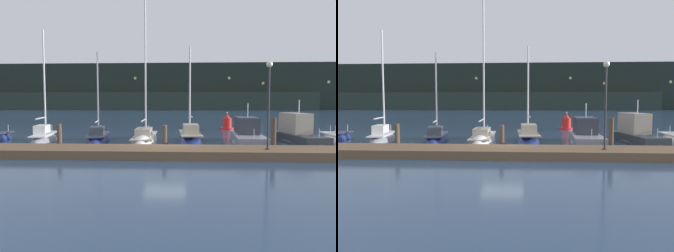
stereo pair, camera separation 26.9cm
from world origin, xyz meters
The scene contains 14 objects.
ground_plane centered at (0.00, 0.00, 0.00)m, with size 400.00×400.00×0.00m, color navy.
dock centered at (0.00, -1.97, 0.23)m, with size 33.24×2.80×0.45m, color brown.
mooring_pile_1 centered at (-6.27, -0.32, 0.79)m, with size 0.28×0.28×1.59m, color #4C3D2D.
mooring_pile_2 centered at (0.00, -0.32, 0.77)m, with size 0.28×0.28×1.55m, color #4C3D2D.
mooring_pile_3 centered at (6.27, -0.32, 1.00)m, with size 0.28×0.28×1.99m, color #4C3D2D.
sailboat_berth_2 centered at (-8.85, 3.44, 0.13)m, with size 2.18×5.28×8.73m.
sailboat_berth_3 centered at (-5.15, 4.14, 0.10)m, with size 2.51×5.61×7.22m.
sailboat_berth_4 centered at (-1.69, 4.00, 0.10)m, with size 1.94×7.62×11.98m.
sailboat_berth_5 centered at (1.55, 4.03, 0.14)m, with size 1.99×5.83×7.47m.
motorboat_berth_6 centered at (5.53, 3.68, 0.31)m, with size 2.43×6.76×3.30m.
motorboat_berth_7 centered at (9.15, 4.06, 0.35)m, with size 2.71×6.25×3.64m.
channel_buoy centered at (5.54, 14.79, 0.65)m, with size 1.36×1.36×1.80m.
dock_lamppost centered at (5.45, -2.31, 3.42)m, with size 0.32×0.32×4.51m.
hillside_backdrop centered at (-3.56, 96.79, 7.17)m, with size 240.00×23.00×15.53m.
Camera 2 is at (1.46, -19.26, 2.96)m, focal length 35.00 mm.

